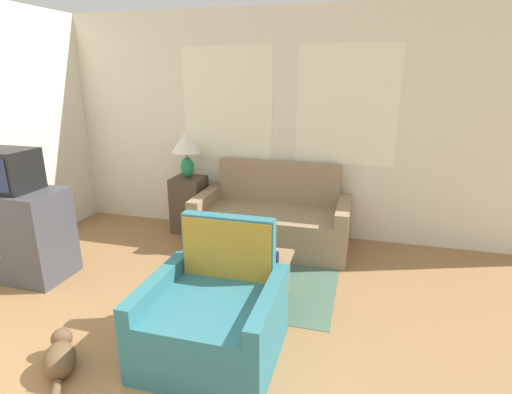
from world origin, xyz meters
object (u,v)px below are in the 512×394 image
table_lamp (186,146)px  snack_bowl (200,245)px  television (7,170)px  laptop (234,245)px  tv_remote (265,252)px  coffee_table (236,259)px  cat_black (60,357)px  couch (273,221)px  armchair (215,317)px  cup_navy (275,257)px

table_lamp → snack_bowl: bearing=-61.6°
television → snack_bowl: bearing=6.5°
laptop → tv_remote: (0.28, 0.02, -0.05)m
coffee_table → cat_black: (-0.82, -1.21, -0.24)m
cat_black → table_lamp: bearing=-29.3°
couch → snack_bowl: 1.25m
armchair → snack_bowl: bearing=119.0°
armchair → tv_remote: (0.15, 0.82, 0.14)m
coffee_table → laptop: laptop is taller
armchair → cup_navy: armchair is taller
coffee_table → tv_remote: (0.24, 0.08, 0.06)m
television → cup_navy: television is taller
television → tv_remote: (2.35, 0.26, -0.64)m
tv_remote → cat_black: tv_remote is taller
television → couch: bearing=32.5°
television → laptop: bearing=6.7°
television → table_lamp: table_lamp is taller
snack_bowl → cat_black: bearing=-111.6°
armchair → coffee_table: bearing=96.9°
armchair → cup_navy: 0.75m
coffee_table → table_lamp: bearing=128.1°
snack_bowl → tv_remote: bearing=5.9°
television → cup_navy: (2.47, 0.12, -0.61)m
table_lamp → coffee_table: (1.04, -1.33, -0.72)m
armchair → tv_remote: size_ratio=5.85×
couch → coffee_table: (-0.05, -1.20, 0.08)m
cup_navy → coffee_table: bearing=170.7°
laptop → tv_remote: size_ratio=1.96×
laptop → cat_black: size_ratio=0.62×
cup_navy → table_lamp: bearing=135.3°
cup_navy → snack_bowl: cup_navy is taller
cup_navy → snack_bowl: (-0.69, 0.08, -0.00)m
cat_black → coffee_table: bearing=-68.4°
table_lamp → cup_navy: table_lamp is taller
armchair → television: size_ratio=1.92×
couch → television: (-2.16, -1.38, 0.78)m
cup_navy → snack_bowl: size_ratio=0.56×
couch → tv_remote: bearing=-80.6°
laptop → coffee_table: bearing=-59.3°
laptop → snack_bowl: (-0.30, -0.04, -0.02)m
armchair → television: (-2.20, 0.56, 0.78)m
couch → laptop: bearing=-94.7°
cup_navy → cat_black: (-1.18, -1.15, -0.33)m
couch → cup_navy: (0.30, -1.25, 0.17)m
table_lamp → laptop: (1.00, -1.26, -0.61)m
television → tv_remote: 2.45m
laptop → armchair: bearing=-81.0°
armchair → tv_remote: bearing=79.8°
coffee_table → couch: bearing=87.4°
cat_black → couch: bearing=-54.2°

